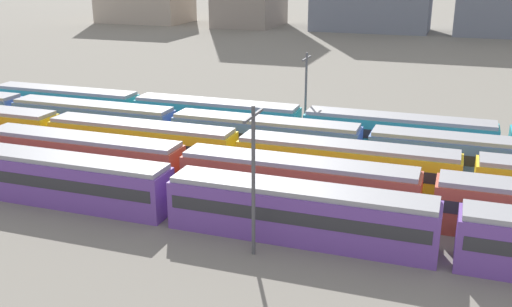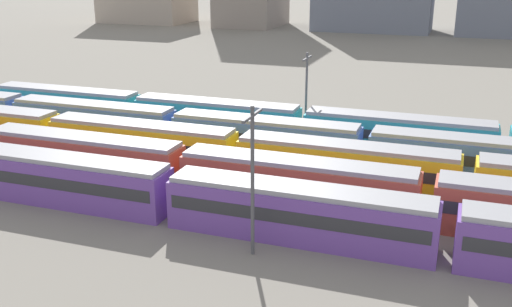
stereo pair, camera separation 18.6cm
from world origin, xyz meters
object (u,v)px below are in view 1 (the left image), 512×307
Objects in this scene: train_track_0 at (448,233)px; catenary_pole_0 at (253,175)px; train_track_4 at (397,134)px; train_track_1 at (297,183)px; train_track_2 at (345,165)px; train_track_3 at (365,148)px; catenary_pole_1 at (306,90)px.

train_track_0 is 12.48m from catenary_pole_0.
train_track_0 is 21.49m from train_track_4.
train_track_1 is 8.98m from catenary_pole_0.
train_track_3 is at bearing 81.93° from train_track_2.
catenary_pole_1 reaches higher than train_track_3.
train_track_3 is 1.20× the size of train_track_4.
train_track_3 is (-7.65, 15.60, 0.00)m from train_track_0.
catenary_pole_1 reaches higher than train_track_4.
catenary_pole_1 is at bearing 122.63° from train_track_0.
train_track_4 is at bearing 104.54° from train_track_0.
train_track_0 and train_track_1 have the same top height.
train_track_0 is at bearing -57.37° from catenary_pole_1.
train_track_2 and train_track_3 have the same top height.
catenary_pole_1 is at bearing 97.94° from catenary_pole_0.
catenary_pole_1 reaches higher than train_track_2.
train_track_2 is at bearing 76.62° from catenary_pole_0.
train_track_4 is at bearing 75.44° from catenary_pole_0.
catenary_pole_1 is (-9.97, 3.19, 3.03)m from train_track_4.
catenary_pole_0 is (-6.20, -23.85, 3.48)m from train_track_4.
train_track_1 is 1.00× the size of train_track_4.
train_track_1 is at bearing 154.77° from train_track_0.
catenary_pole_0 is (-0.55, -8.25, 3.48)m from train_track_1.
train_track_2 is at bearing -62.84° from catenary_pole_1.
catenary_pole_0 is at bearing -101.92° from train_track_3.
train_track_3 is at bearing 71.98° from train_track_1.
catenary_pole_0 reaches higher than train_track_0.
train_track_0 and train_track_3 have the same top height.
train_track_3 is (3.38, 10.40, 0.00)m from train_track_1.
train_track_2 is 1.00× the size of train_track_4.
catenary_pole_0 is 27.31m from catenary_pole_1.
catenary_pole_0 is (-11.59, -3.05, 3.48)m from train_track_0.
train_track_0 is 1.20× the size of train_track_1.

